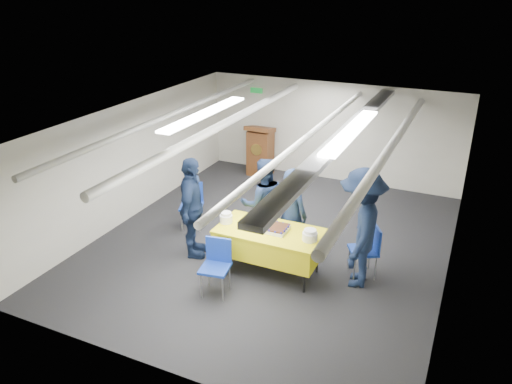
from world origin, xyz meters
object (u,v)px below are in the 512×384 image
at_px(sailor_b, 263,204).
at_px(sailor_d, 360,228).
at_px(sheet_cake, 273,228).
at_px(sailor_c, 192,208).
at_px(sailor_a, 292,213).
at_px(chair_right, 369,246).
at_px(chair_near, 217,261).
at_px(chair_left, 192,200).
at_px(podium, 260,150).
at_px(serving_table, 269,242).

distance_m(sailor_b, sailor_d, 1.87).
height_order(sheet_cake, sailor_c, sailor_c).
height_order(sailor_a, sailor_c, sailor_c).
bearing_deg(chair_right, sheet_cake, -158.54).
height_order(chair_near, sailor_b, sailor_b).
relative_size(chair_near, chair_left, 1.00).
height_order(chair_right, sailor_c, sailor_c).
bearing_deg(sailor_a, chair_near, 82.81).
bearing_deg(sailor_d, sheet_cake, -85.34).
bearing_deg(chair_near, sheet_cake, 56.33).
xyz_separation_m(chair_near, chair_left, (-1.49, 1.73, 0.00)).
distance_m(chair_right, sailor_a, 1.37).
relative_size(chair_left, sailor_b, 0.52).
height_order(chair_left, sailor_a, sailor_a).
distance_m(podium, sailor_d, 4.93).
distance_m(chair_left, sailor_c, 1.17).
relative_size(podium, sailor_b, 0.75).
distance_m(podium, chair_right, 4.79).
relative_size(chair_right, chair_left, 1.00).
xyz_separation_m(sheet_cake, sailor_d, (1.32, 0.28, 0.15)).
distance_m(podium, sailor_c, 4.02).
xyz_separation_m(chair_near, chair_right, (1.98, 1.40, 0.00)).
bearing_deg(chair_right, sailor_b, 175.13).
bearing_deg(chair_left, chair_right, -5.41).
xyz_separation_m(chair_left, sailor_d, (3.37, -0.61, 0.43)).
distance_m(chair_near, sailor_a, 1.62).
bearing_deg(sailor_a, chair_right, -165.59).
xyz_separation_m(serving_table, sailor_d, (1.37, 0.30, 0.40)).
distance_m(chair_right, chair_left, 3.49).
xyz_separation_m(chair_right, sailor_c, (-2.87, -0.61, 0.36)).
relative_size(serving_table, sailor_a, 1.03).
bearing_deg(chair_near, sailor_b, 87.39).
xyz_separation_m(serving_table, chair_left, (-2.00, 0.91, -0.03)).
bearing_deg(sailor_a, sailor_d, -178.37).
bearing_deg(podium, chair_left, -91.29).
bearing_deg(serving_table, chair_right, 21.41).
bearing_deg(serving_table, sailor_d, 12.24).
xyz_separation_m(serving_table, podium, (-1.93, 3.95, 0.05)).
bearing_deg(chair_near, chair_right, 35.33).
bearing_deg(sailor_b, serving_table, 85.97).
height_order(sailor_a, sailor_b, sailor_b).
relative_size(sheet_cake, chair_left, 0.54).
distance_m(sheet_cake, sailor_c, 1.46).
bearing_deg(chair_right, podium, 135.29).
distance_m(serving_table, sheet_cake, 0.26).
distance_m(podium, chair_left, 3.04).
xyz_separation_m(podium, chair_near, (1.42, -4.77, -0.08)).
distance_m(sailor_a, sailor_b, 0.58).
bearing_deg(chair_right, chair_left, 174.59).
height_order(chair_near, chair_left, same).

